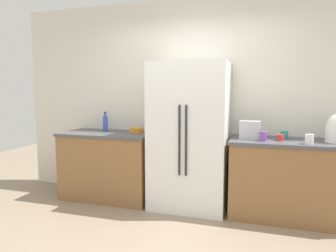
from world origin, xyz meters
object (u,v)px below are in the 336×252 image
at_px(refrigerator, 190,136).
at_px(cup_b, 284,135).
at_px(bowl_a, 136,130).
at_px(cup_a, 280,138).
at_px(cup_c, 309,139).
at_px(cup_d, 263,136).
at_px(bottle_a, 105,123).
at_px(toaster, 250,130).

relative_size(refrigerator, cup_b, 19.11).
distance_m(refrigerator, bowl_a, 0.80).
distance_m(cup_a, bowl_a, 1.88).
xyz_separation_m(cup_c, cup_d, (-0.48, 0.07, 0.00)).
distance_m(cup_d, bowl_a, 1.70).
relative_size(bottle_a, cup_d, 2.51).
xyz_separation_m(toaster, bowl_a, (-1.53, 0.15, -0.08)).
relative_size(cup_a, bowl_a, 0.45).
height_order(toaster, cup_b, toaster).
bearing_deg(bottle_a, cup_c, -7.41).
bearing_deg(bowl_a, refrigerator, -10.08).
bearing_deg(toaster, cup_c, -15.79).
relative_size(cup_b, cup_d, 0.88).
distance_m(cup_b, cup_d, 0.33).
relative_size(refrigerator, cup_a, 22.04).
height_order(cup_a, bowl_a, cup_a).
relative_size(refrigerator, bowl_a, 9.89).
bearing_deg(cup_d, cup_b, 43.62).
distance_m(toaster, cup_b, 0.41).
relative_size(cup_c, bowl_a, 0.58).
height_order(cup_c, bowl_a, cup_c).
bearing_deg(cup_d, bowl_a, 170.98).
distance_m(cup_c, bowl_a, 2.19).
relative_size(toaster, cup_c, 2.26).
bearing_deg(bowl_a, cup_b, -1.14).
bearing_deg(bottle_a, cup_b, -1.18).
distance_m(toaster, cup_a, 0.35).
bearing_deg(cup_c, bowl_a, 171.25).
xyz_separation_m(cup_a, cup_d, (-0.19, -0.09, 0.02)).
xyz_separation_m(refrigerator, cup_d, (0.89, -0.13, 0.06)).
bearing_deg(cup_c, cup_a, 151.97).
bearing_deg(cup_c, cup_d, 172.21).
bearing_deg(toaster, bottle_a, 175.29).
relative_size(bottle_a, cup_b, 2.85).
distance_m(toaster, bottle_a, 2.03).
xyz_separation_m(refrigerator, cup_a, (1.08, -0.04, 0.04)).
height_order(bottle_a, cup_d, bottle_a).
bearing_deg(cup_b, bowl_a, 178.86).
bearing_deg(cup_d, toaster, 143.15).
relative_size(refrigerator, cup_d, 16.82).
height_order(bottle_a, bowl_a, bottle_a).
height_order(refrigerator, bowl_a, refrigerator).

